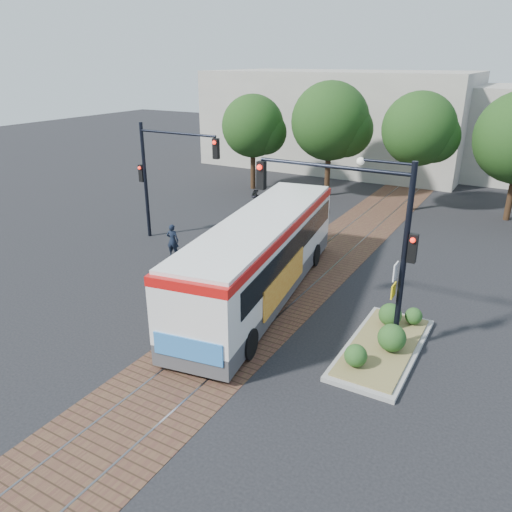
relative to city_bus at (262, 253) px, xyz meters
The scene contains 10 objects.
ground 2.05m from the city_bus, 43.06° to the right, with size 120.00×120.00×0.00m, color black.
trackbed 3.89m from the city_bus, 78.61° to the left, with size 3.60×40.00×0.02m.
tree_row 16.18m from the city_bus, 83.18° to the left, with size 26.40×5.60×7.67m.
warehouses 28.18m from the city_bus, 89.69° to the left, with size 40.00×13.00×8.00m.
city_bus is the anchor object (origin of this frame).
traffic_island 5.90m from the city_bus, 15.57° to the right, with size 2.20×5.20×1.13m.
signal_pole_main 5.30m from the city_bus, 17.62° to the right, with size 5.49×0.46×6.00m.
signal_pole_left 8.64m from the city_bus, 156.38° to the left, with size 4.99×0.34×6.00m.
officer 6.08m from the city_bus, 164.58° to the left, with size 0.60×0.39×1.63m, color black.
parked_car 11.94m from the city_bus, 111.39° to the left, with size 1.78×4.38×1.27m, color black.
Camera 1 is at (8.20, -15.30, 8.90)m, focal length 35.00 mm.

